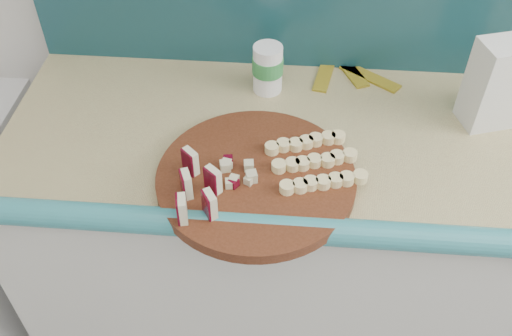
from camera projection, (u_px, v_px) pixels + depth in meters
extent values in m
cube|color=silver|center=(422.00, 259.00, 1.68)|extent=(2.20, 0.60, 0.88)
cube|color=tan|center=(461.00, 146.00, 1.36)|extent=(2.20, 0.60, 0.03)
cube|color=teal|center=(487.00, 247.00, 1.15)|extent=(2.20, 0.06, 0.03)
cylinder|color=#411D0D|center=(256.00, 179.00, 1.24)|extent=(0.55, 0.55, 0.03)
cube|color=beige|center=(183.00, 209.00, 1.12)|extent=(0.03, 0.04, 0.06)
cube|color=#4A0514|center=(178.00, 210.00, 1.12)|extent=(0.02, 0.04, 0.06)
cube|color=beige|center=(187.00, 184.00, 1.17)|extent=(0.03, 0.04, 0.06)
cube|color=#4A0514|center=(182.00, 185.00, 1.17)|extent=(0.02, 0.04, 0.06)
cube|color=beige|center=(191.00, 161.00, 1.22)|extent=(0.03, 0.04, 0.06)
cube|color=#4A0514|center=(187.00, 162.00, 1.22)|extent=(0.02, 0.04, 0.06)
cube|color=beige|center=(210.00, 204.00, 1.13)|extent=(0.03, 0.04, 0.06)
cube|color=#4A0514|center=(206.00, 205.00, 1.13)|extent=(0.02, 0.04, 0.06)
cube|color=beige|center=(214.00, 179.00, 1.18)|extent=(0.03, 0.04, 0.06)
cube|color=#4A0514|center=(209.00, 180.00, 1.18)|extent=(0.02, 0.04, 0.06)
cube|color=beige|center=(248.00, 172.00, 1.22)|extent=(0.02, 0.02, 0.02)
cube|color=beige|center=(250.00, 169.00, 1.23)|extent=(0.02, 0.02, 0.02)
cube|color=#4A0514|center=(245.00, 164.00, 1.24)|extent=(0.02, 0.02, 0.02)
cube|color=beige|center=(242.00, 170.00, 1.23)|extent=(0.02, 0.02, 0.02)
cube|color=beige|center=(236.00, 171.00, 1.23)|extent=(0.02, 0.02, 0.02)
cube|color=beige|center=(231.00, 175.00, 1.22)|extent=(0.02, 0.02, 0.02)
cube|color=beige|center=(240.00, 176.00, 1.21)|extent=(0.02, 0.02, 0.02)
cube|color=beige|center=(243.00, 180.00, 1.20)|extent=(0.02, 0.02, 0.02)
cube|color=#4A0514|center=(252.00, 182.00, 1.20)|extent=(0.02, 0.02, 0.02)
cube|color=beige|center=(251.00, 175.00, 1.22)|extent=(0.02, 0.02, 0.02)
cylinder|color=#F8E298|center=(289.00, 189.00, 1.19)|extent=(0.03, 0.03, 0.02)
cylinder|color=#F8E298|center=(301.00, 186.00, 1.19)|extent=(0.03, 0.03, 0.02)
cylinder|color=#F8E298|center=(312.00, 184.00, 1.20)|extent=(0.03, 0.03, 0.02)
cylinder|color=#F8E298|center=(324.00, 182.00, 1.20)|extent=(0.03, 0.03, 0.02)
cylinder|color=#F8E298|center=(336.00, 180.00, 1.21)|extent=(0.03, 0.03, 0.02)
cylinder|color=#F8E298|center=(348.00, 178.00, 1.21)|extent=(0.03, 0.03, 0.02)
cylinder|color=#F8E298|center=(359.00, 176.00, 1.22)|extent=(0.03, 0.03, 0.02)
cylinder|color=#F8E298|center=(280.00, 167.00, 1.23)|extent=(0.03, 0.03, 0.02)
cylinder|color=#F8E298|center=(292.00, 165.00, 1.24)|extent=(0.03, 0.03, 0.02)
cylinder|color=#F8E298|center=(303.00, 163.00, 1.24)|extent=(0.03, 0.03, 0.02)
cylinder|color=#F8E298|center=(315.00, 161.00, 1.25)|extent=(0.03, 0.03, 0.02)
cylinder|color=#F8E298|center=(326.00, 159.00, 1.25)|extent=(0.03, 0.03, 0.02)
cylinder|color=#F8E298|center=(337.00, 157.00, 1.26)|extent=(0.03, 0.03, 0.02)
cylinder|color=#F8E298|center=(349.00, 155.00, 1.26)|extent=(0.03, 0.03, 0.02)
cylinder|color=#F8E298|center=(273.00, 147.00, 1.28)|extent=(0.03, 0.03, 0.02)
cylinder|color=#F8E298|center=(284.00, 145.00, 1.28)|extent=(0.03, 0.03, 0.02)
cylinder|color=#F8E298|center=(295.00, 144.00, 1.29)|extent=(0.03, 0.03, 0.02)
cylinder|color=#F8E298|center=(306.00, 142.00, 1.29)|extent=(0.03, 0.03, 0.02)
cylinder|color=#F8E298|center=(317.00, 140.00, 1.30)|extent=(0.03, 0.03, 0.02)
cylinder|color=#F8E298|center=(328.00, 138.00, 1.30)|extent=(0.03, 0.03, 0.02)
cylinder|color=#F8E298|center=(339.00, 136.00, 1.30)|extent=(0.03, 0.03, 0.02)
cube|color=silver|center=(498.00, 84.00, 1.33)|extent=(0.15, 0.13, 0.22)
cylinder|color=white|center=(268.00, 69.00, 1.45)|extent=(0.08, 0.08, 0.13)
cylinder|color=#338E45|center=(268.00, 65.00, 1.44)|extent=(0.08, 0.08, 0.04)
cube|color=gold|center=(325.00, 72.00, 1.54)|extent=(0.07, 0.18, 0.01)
cube|color=gold|center=(349.00, 69.00, 1.55)|extent=(0.11, 0.17, 0.01)
cube|color=gold|center=(370.00, 77.00, 1.52)|extent=(0.16, 0.13, 0.01)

